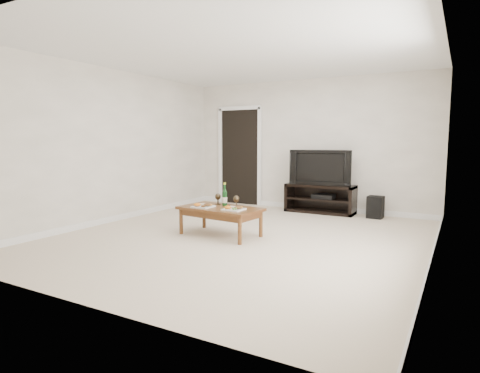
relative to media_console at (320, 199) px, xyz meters
name	(u,v)px	position (x,y,z in m)	size (l,w,h in m)	color
floor	(241,237)	(-0.36, -2.50, -0.28)	(5.50, 5.50, 0.00)	beige
back_wall	(308,145)	(-0.36, 0.27, 1.02)	(5.00, 0.04, 2.60)	white
ceiling	(242,51)	(-0.36, -2.50, 2.35)	(5.00, 5.50, 0.04)	white
doorway	(240,157)	(-1.91, 0.24, 0.75)	(0.90, 0.02, 2.05)	black
media_console	(320,199)	(0.00, 0.00, 0.00)	(1.32, 0.45, 0.55)	black
television	(321,167)	(0.00, 0.00, 0.61)	(1.16, 0.15, 0.67)	black
av_receiver	(324,196)	(0.07, -0.01, 0.05)	(0.40, 0.30, 0.08)	black
subwoofer	(375,207)	(1.04, -0.04, -0.08)	(0.27, 0.27, 0.40)	black
coffee_table	(220,221)	(-0.70, -2.53, -0.07)	(1.20, 0.65, 0.42)	brown
plate_left	(203,205)	(-0.93, -2.64, 0.18)	(0.27, 0.27, 0.07)	white
plate_right	(234,208)	(-0.41, -2.63, 0.18)	(0.27, 0.27, 0.07)	white
wine_bottle	(225,194)	(-0.72, -2.37, 0.32)	(0.07, 0.07, 0.35)	#0F3814
goblet_left	(218,199)	(-0.87, -2.32, 0.23)	(0.09, 0.09, 0.17)	#3A2F1F
goblet_right	(236,201)	(-0.51, -2.38, 0.23)	(0.09, 0.09, 0.17)	#3A2F1F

